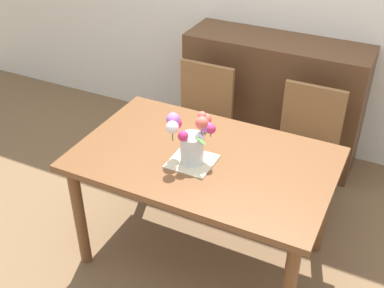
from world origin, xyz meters
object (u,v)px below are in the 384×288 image
flower_vase (191,137)px  chair_left (200,116)px  dining_table (204,171)px  chair_right (305,142)px  dresser (272,99)px

flower_vase → chair_left: bearing=112.0°
dining_table → chair_left: bearing=116.7°
chair_right → chair_left: bearing=0.0°
dining_table → chair_left: chair_left is taller
dresser → flower_vase: bearing=-91.6°
dresser → chair_left: bearing=-126.2°
chair_left → dresser: 0.66m
chair_right → dresser: size_ratio=0.64×
dining_table → dresser: bearing=90.4°
dining_table → dresser: dresser is taller
chair_left → chair_right: 0.80m
flower_vase → chair_right: bearing=62.6°
chair_left → chair_right: same height
chair_right → dresser: bearing=-52.5°
chair_left → chair_right: size_ratio=1.00×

